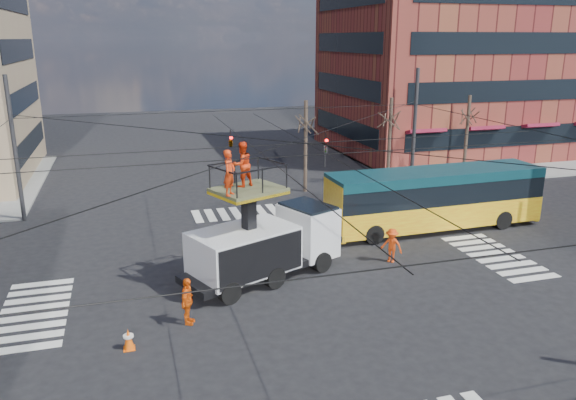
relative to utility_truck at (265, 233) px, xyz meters
The scene contains 13 objects.
ground 2.33m from the utility_truck, 40.43° to the right, with size 120.00×120.00×0.00m, color black.
sidewalk_ne 29.88m from the utility_truck, 42.65° to the left, with size 18.00×18.00×0.12m, color slate.
crosswalks 2.32m from the utility_truck, 40.43° to the right, with size 22.40×22.40×0.02m, color silver, non-canonical shape.
building_ne 32.98m from the utility_truck, 45.34° to the left, with size 20.06×16.06×14.00m.
overhead_network 2.50m from the utility_truck, 24.44° to the right, with size 24.24×24.24×8.00m.
tree_a 14.27m from the utility_truck, 64.96° to the left, with size 2.00×2.00×6.00m.
tree_b 17.63m from the utility_truck, 46.79° to the left, with size 2.00×2.00×6.00m.
tree_c 22.14m from the utility_truck, 35.31° to the left, with size 2.00×2.00×6.00m.
utility_truck is the anchor object (origin of this frame).
city_bus 10.76m from the utility_truck, 19.38° to the left, with size 11.74×2.87×3.20m.
traffic_cone 7.40m from the utility_truck, 142.33° to the right, with size 0.36×0.36×0.73m, color #EF560A.
worker_ground 5.01m from the utility_truck, 138.35° to the right, with size 1.02×0.42×1.74m, color #EA590E.
flagger 6.00m from the utility_truck, ahead, with size 1.03×0.59×1.59m, color #E23F0E.
Camera 1 is at (-6.25, -20.75, 9.82)m, focal length 35.00 mm.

